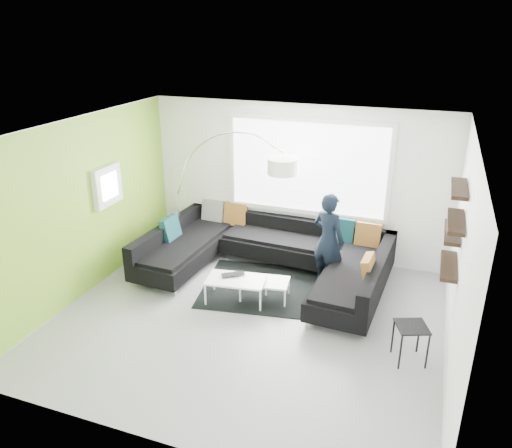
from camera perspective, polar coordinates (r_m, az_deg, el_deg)
The scene contains 9 objects.
ground at distance 7.53m, azimuth -0.95°, elevation -10.81°, with size 5.50×5.50×0.00m, color gray.
room_shell at distance 6.89m, azimuth -0.14°, elevation 2.75°, with size 5.54×5.04×2.82m.
sectional_sofa at distance 8.46m, azimuth 1.03°, elevation -3.95°, with size 4.10×2.66×0.86m.
rug at distance 8.32m, azimuth 2.18°, elevation -7.35°, with size 2.35×1.71×0.01m, color black.
coffee_table at distance 7.92m, azimuth -0.63°, elevation -7.42°, with size 1.17×0.68×0.38m, color white.
arc_lamp at distance 9.14m, azimuth -8.98°, elevation 3.45°, with size 2.23×0.57×2.42m, color silver, non-canonical shape.
side_table at distance 6.88m, azimuth 17.16°, elevation -12.89°, with size 0.38×0.38×0.52m, color black.
person at distance 8.23m, azimuth 8.28°, elevation -1.78°, with size 0.68×0.58×1.59m, color black.
laptop at distance 7.86m, azimuth -2.55°, elevation -5.97°, with size 0.44×0.41×0.03m, color black.
Camera 1 is at (2.28, -5.89, 4.10)m, focal length 35.00 mm.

